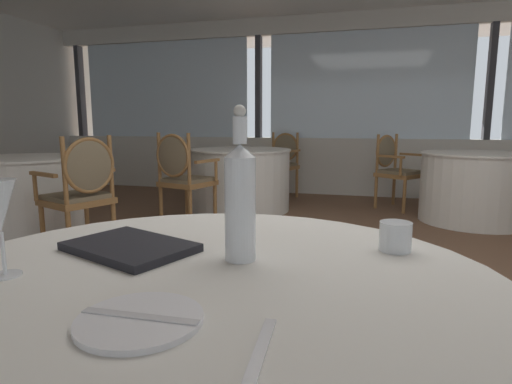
{
  "coord_description": "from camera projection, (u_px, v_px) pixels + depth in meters",
  "views": [
    {
      "loc": [
        0.13,
        -2.38,
        1.07
      ],
      "look_at": [
        -0.15,
        -1.38,
        0.9
      ],
      "focal_mm": 29.51,
      "sensor_mm": 36.0,
      "label": 1
    }
  ],
  "objects": [
    {
      "name": "ground_plane",
      "position": [
        343.0,
        308.0,
        2.47
      ],
      "size": [
        14.02,
        14.02,
        0.0
      ],
      "primitive_type": "plane",
      "color": "brown"
    },
    {
      "name": "window_wall_far",
      "position": [
        365.0,
        124.0,
        6.15
      ],
      "size": [
        10.26,
        0.14,
        2.63
      ],
      "color": "beige",
      "rests_on": "ground_plane"
    },
    {
      "name": "side_plate",
      "position": [
        140.0,
        320.0,
        0.67
      ],
      "size": [
        0.2,
        0.2,
        0.01
      ],
      "primitive_type": "cylinder",
      "color": "white",
      "rests_on": "foreground_table"
    },
    {
      "name": "butter_knife",
      "position": [
        140.0,
        317.0,
        0.67
      ],
      "size": [
        0.2,
        0.03,
        0.0
      ],
      "primitive_type": "cube",
      "rotation": [
        0.0,
        0.0,
        0.04
      ],
      "color": "silver",
      "rests_on": "foreground_table"
    },
    {
      "name": "dinner_fork",
      "position": [
        259.0,
        355.0,
        0.57
      ],
      "size": [
        0.03,
        0.21,
        0.0
      ],
      "primitive_type": "cube",
      "rotation": [
        0.0,
        0.0,
        1.65
      ],
      "color": "silver",
      "rests_on": "foreground_table"
    },
    {
      "name": "water_bottle",
      "position": [
        240.0,
        199.0,
        0.96
      ],
      "size": [
        0.07,
        0.07,
        0.36
      ],
      "color": "white",
      "rests_on": "foreground_table"
    },
    {
      "name": "water_tumbler",
      "position": [
        395.0,
        236.0,
        1.04
      ],
      "size": [
        0.08,
        0.08,
        0.07
      ],
      "primitive_type": "cylinder",
      "color": "white",
      "rests_on": "foreground_table"
    },
    {
      "name": "menu_book",
      "position": [
        130.0,
        247.0,
        1.05
      ],
      "size": [
        0.36,
        0.3,
        0.02
      ],
      "primitive_type": "cube",
      "rotation": [
        0.0,
        0.0,
        -0.36
      ],
      "color": "black",
      "rests_on": "foreground_table"
    },
    {
      "name": "background_table_0",
      "position": [
        24.0,
        197.0,
        4.01
      ],
      "size": [
        1.16,
        1.16,
        0.76
      ],
      "color": "silver",
      "rests_on": "ground_plane"
    },
    {
      "name": "dining_chair_0_0",
      "position": [
        82.0,
        187.0,
        3.39
      ],
      "size": [
        0.59,
        0.63,
        0.98
      ],
      "rotation": [
        0.0,
        0.0,
        9.06
      ],
      "color": "olive",
      "rests_on": "ground_plane"
    },
    {
      "name": "background_table_1",
      "position": [
        475.0,
        188.0,
        4.57
      ],
      "size": [
        1.15,
        1.15,
        0.76
      ],
      "color": "silver",
      "rests_on": "ground_plane"
    },
    {
      "name": "dining_chair_1_0",
      "position": [
        394.0,
        165.0,
        5.31
      ],
      "size": [
        0.64,
        0.66,
        0.94
      ],
      "rotation": [
        0.0,
        0.0,
        5.67
      ],
      "color": "olive",
      "rests_on": "ground_plane"
    },
    {
      "name": "background_table_3",
      "position": [
        240.0,
        180.0,
        5.23
      ],
      "size": [
        1.26,
        1.26,
        0.76
      ],
      "color": "silver",
      "rests_on": "ground_plane"
    },
    {
      "name": "dining_chair_3_0",
      "position": [
        182.0,
        172.0,
        4.31
      ],
      "size": [
        0.62,
        0.57,
        0.98
      ],
      "rotation": [
        0.0,
        0.0,
        7.56
      ],
      "color": "olive",
      "rests_on": "ground_plane"
    },
    {
      "name": "dining_chair_3_1",
      "position": [
        281.0,
        159.0,
        6.08
      ],
      "size": [
        0.62,
        0.57,
        0.94
      ],
      "rotation": [
        0.0,
        0.0,
        10.7
      ],
      "color": "olive",
      "rests_on": "ground_plane"
    }
  ]
}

